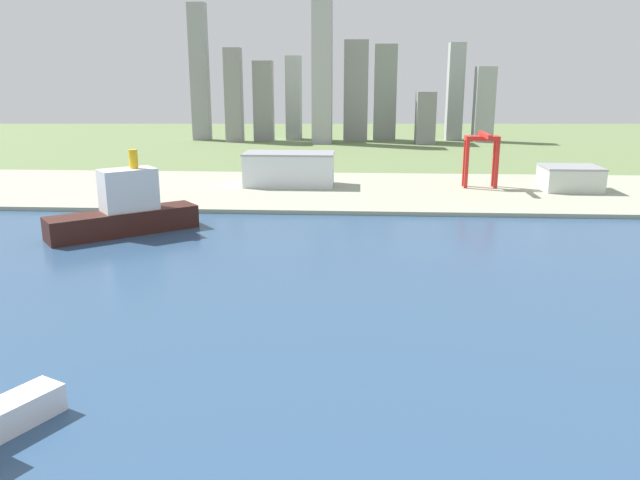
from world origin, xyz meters
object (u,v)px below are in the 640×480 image
Objects in this scene: cargo_ship at (125,211)px; warehouse_annex at (570,178)px; warehouse_main at (289,169)px; port_crane_red at (482,148)px.

cargo_ship reaches higher than warehouse_annex.
warehouse_main reaches higher than warehouse_annex.
port_crane_red is at bearing 174.53° from warehouse_annex.
cargo_ship reaches higher than warehouse_main.
warehouse_main is (-127.09, 1.35, -14.72)m from port_crane_red.
cargo_ship is 277.37m from warehouse_annex.
cargo_ship is at bearing -117.00° from warehouse_main.
port_crane_red is 0.61× the size of warehouse_main.
cargo_ship reaches higher than port_crane_red.
warehouse_annex is (56.59, -5.41, -18.07)m from port_crane_red.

